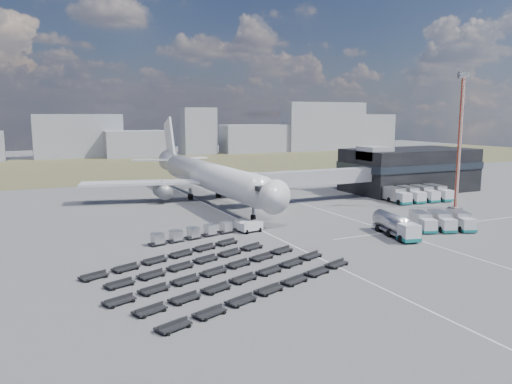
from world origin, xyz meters
name	(u,v)px	position (x,y,z in m)	size (l,w,h in m)	color
ground	(278,231)	(0.00, 0.00, 0.00)	(420.00, 420.00, 0.00)	#565659
grass_strip	(133,166)	(0.00, 110.00, 0.01)	(420.00, 90.00, 0.01)	brown
lane_markings	(320,222)	(9.77, 3.00, 0.01)	(47.12, 110.00, 0.01)	silver
terminal	(409,169)	(47.77, 23.96, 5.25)	(30.40, 16.40, 11.00)	black
jet_bridge	(300,179)	(15.90, 20.42, 5.05)	(30.30, 3.80, 7.05)	#939399
airliner	(207,175)	(0.00, 32.38, 5.29)	(51.59, 64.53, 17.62)	silver
skyline	(115,135)	(1.13, 149.42, 9.50)	(309.50, 23.74, 25.19)	#92959F
fuel_tanker	(396,225)	(14.55, -10.22, 1.65)	(4.59, 10.50, 3.29)	silver
pushback_tug	(250,227)	(-4.00, 1.56, 0.79)	(3.58, 2.02, 1.58)	silver
catering_truck	(230,190)	(6.23, 34.73, 1.40)	(3.39, 6.30, 2.75)	silver
service_trucks_near	(442,221)	(24.05, -10.00, 1.40)	(10.14, 8.94, 2.57)	silver
service_trucks_far	(418,194)	(39.44, 11.69, 1.56)	(13.51, 8.32, 2.86)	silver
uld_row	(202,231)	(-11.93, 1.45, 0.92)	(16.80, 5.32, 1.54)	black
baggage_dollies	(215,272)	(-16.31, -15.76, 0.37)	(31.39, 26.96, 0.73)	black
floodlight_mast	(460,141)	(40.19, 2.28, 12.98)	(2.45, 2.00, 25.90)	#A9341B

